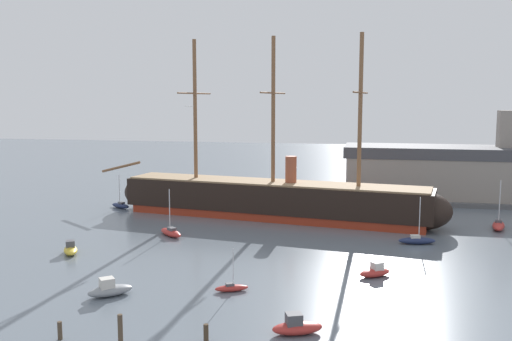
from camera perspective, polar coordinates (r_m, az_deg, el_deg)
tall_ship at (r=85.44m, az=1.75°, el=-2.93°), size 57.14×15.02×27.56m
motorboat_foreground_left at (r=54.39m, az=-14.80°, el=-11.73°), size 4.26×4.04×1.74m
motorboat_foreground_right at (r=44.87m, az=4.21°, el=-15.71°), size 4.34×3.08×1.68m
sailboat_near_centre at (r=53.97m, az=-2.53°, el=-11.94°), size 3.32×2.20×4.18m
motorboat_mid_left at (r=69.84m, az=-18.52°, el=-7.68°), size 3.28×3.93×1.55m
motorboat_mid_right at (r=59.35m, az=12.15°, el=-10.12°), size 3.80×3.33×1.51m
sailboat_alongside_bow at (r=75.49m, az=-8.73°, el=-6.29°), size 4.63×4.29×6.33m
sailboat_alongside_stern at (r=73.49m, az=16.20°, el=-6.89°), size 4.82×2.29×6.03m
sailboat_far_left at (r=96.44m, az=-13.74°, el=-3.49°), size 4.41×3.15×5.60m
sailboat_far_right at (r=85.63m, az=23.65°, el=-5.16°), size 2.75×5.57×6.97m
dinghy_distant_centre at (r=96.65m, az=5.65°, el=-3.44°), size 2.03×1.78×0.45m
mooring_piling_nearest at (r=44.05m, az=-13.77°, el=-15.57°), size 0.37×0.37×2.30m
mooring_piling_left_pair at (r=43.69m, az=-5.16°, el=-16.27°), size 0.38×0.38×1.33m
mooring_piling_right_pair at (r=46.26m, az=-19.51°, el=-15.24°), size 0.35×0.35×1.41m
dockside_warehouse_right at (r=107.30m, az=24.28°, el=-0.45°), size 60.69×14.02×16.32m
seagull_in_flight at (r=66.39m, az=-6.89°, el=6.55°), size 1.19×0.41×0.13m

